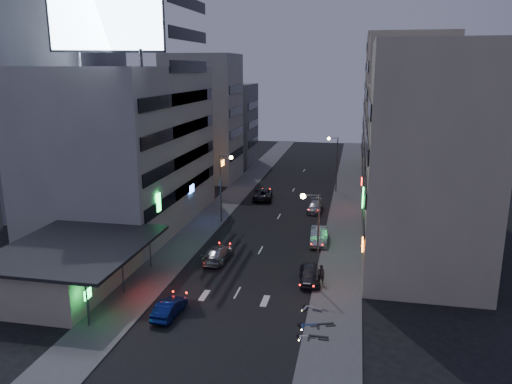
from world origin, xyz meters
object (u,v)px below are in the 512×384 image
(parked_car_right_near, at_px, (310,275))
(scooter_black_a, at_px, (329,329))
(scooter_blue, at_px, (318,316))
(road_car_blue, at_px, (169,308))
(parked_car_right_mid, at_px, (319,236))
(scooter_black_b, at_px, (334,314))
(parked_car_left, at_px, (263,194))
(person, at_px, (321,274))
(parked_car_right_far, at_px, (315,207))
(road_car_silver, at_px, (218,253))
(scooter_silver_b, at_px, (324,302))
(scooter_silver_a, at_px, (316,329))

(parked_car_right_near, distance_m, scooter_black_a, 9.12)
(scooter_blue, bearing_deg, road_car_blue, 79.20)
(scooter_black_a, bearing_deg, parked_car_right_near, 15.17)
(parked_car_right_mid, relative_size, scooter_black_b, 2.38)
(parked_car_left, distance_m, person, 28.79)
(parked_car_right_far, height_order, road_car_silver, road_car_silver)
(parked_car_right_mid, distance_m, road_car_silver, 11.35)
(parked_car_left, xyz_separation_m, scooter_silver_b, (10.67, -31.50, -0.03))
(parked_car_left, bearing_deg, parked_car_right_far, 141.14)
(scooter_black_a, xyz_separation_m, scooter_silver_a, (-0.93, 0.01, -0.14))
(parked_car_right_mid, relative_size, scooter_black_a, 2.38)
(scooter_black_a, bearing_deg, parked_car_left, 18.96)
(scooter_black_b, bearing_deg, scooter_silver_a, 131.53)
(scooter_black_b, bearing_deg, parked_car_left, -0.95)
(parked_car_right_near, height_order, parked_car_right_mid, parked_car_right_mid)
(parked_car_right_near, bearing_deg, parked_car_right_mid, 82.15)
(scooter_black_b, bearing_deg, scooter_blue, 89.13)
(parked_car_left, xyz_separation_m, parked_car_right_far, (7.70, -4.75, -0.13))
(parked_car_right_near, distance_m, parked_car_right_mid, 10.13)
(parked_car_left, relative_size, road_car_silver, 1.12)
(scooter_black_a, bearing_deg, scooter_silver_b, 10.75)
(scooter_silver_b, bearing_deg, parked_car_right_near, 33.31)
(parked_car_left, height_order, scooter_black_a, parked_car_left)
(parked_car_right_near, bearing_deg, parked_car_right_far, 85.89)
(parked_car_right_near, relative_size, road_car_blue, 1.08)
(parked_car_left, relative_size, road_car_blue, 1.42)
(scooter_blue, xyz_separation_m, scooter_silver_b, (0.22, 2.23, 0.06))
(scooter_blue, bearing_deg, scooter_black_b, -86.05)
(person, height_order, scooter_silver_b, person)
(parked_car_right_mid, distance_m, road_car_blue, 20.50)
(parked_car_left, bearing_deg, person, 103.38)
(parked_car_right_mid, distance_m, scooter_black_b, 17.07)
(parked_car_left, height_order, parked_car_right_far, parked_car_left)
(person, bearing_deg, scooter_black_b, 89.77)
(parked_car_right_near, xyz_separation_m, scooter_black_a, (2.20, -8.85, 0.03))
(parked_car_right_far, height_order, road_car_blue, road_car_blue)
(road_car_silver, bearing_deg, parked_car_right_mid, -141.15)
(parked_car_right_far, xyz_separation_m, person, (2.41, -22.20, 0.35))
(scooter_silver_a, distance_m, scooter_blue, 1.70)
(scooter_silver_b, bearing_deg, road_car_blue, 121.32)
(parked_car_right_near, relative_size, scooter_silver_b, 2.07)
(road_car_silver, relative_size, scooter_silver_a, 3.10)
(scooter_silver_b, bearing_deg, scooter_black_b, -139.60)
(person, distance_m, scooter_black_a, 8.56)
(parked_car_left, distance_m, parked_car_right_far, 9.05)
(scooter_black_a, bearing_deg, scooter_blue, 28.56)
(road_car_blue, height_order, road_car_silver, road_car_silver)
(person, bearing_deg, parked_car_right_far, -96.41)
(parked_car_right_near, height_order, parked_car_right_far, parked_car_right_near)
(road_car_blue, bearing_deg, scooter_black_b, -171.04)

